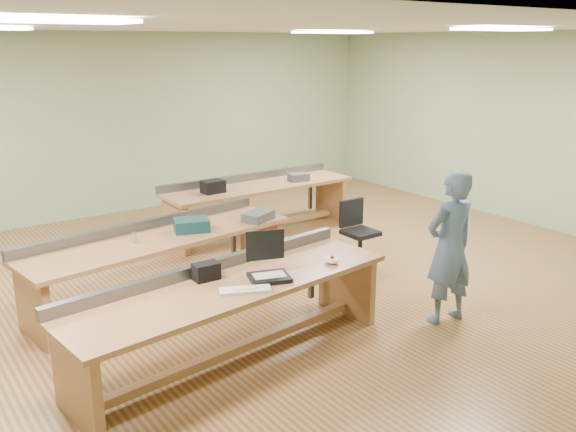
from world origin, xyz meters
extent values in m
plane|color=olive|center=(0.00, 0.00, 0.00)|extent=(10.00, 10.00, 0.00)
plane|color=silver|center=(0.00, 0.00, 3.00)|extent=(10.00, 10.00, 0.00)
cube|color=#92A079|center=(0.00, 4.00, 1.50)|extent=(10.00, 0.04, 3.00)
cube|color=#92A079|center=(0.00, -4.00, 1.50)|extent=(10.00, 0.04, 3.00)
cube|color=#92A079|center=(5.00, 0.00, 1.50)|extent=(0.04, 8.00, 3.00)
cube|color=white|center=(-2.50, -1.50, 2.97)|extent=(1.20, 0.50, 0.03)
cube|color=white|center=(2.50, -1.50, 2.97)|extent=(1.20, 0.50, 0.03)
cube|color=white|center=(2.50, 1.50, 2.97)|extent=(1.20, 0.50, 0.03)
cube|color=#996340|center=(-1.11, -1.55, 0.72)|extent=(3.26, 1.20, 0.05)
cube|color=#996340|center=(-2.60, -1.72, 0.35)|extent=(0.16, 0.75, 0.70)
cube|color=#996340|center=(0.37, -1.38, 0.35)|extent=(0.16, 0.75, 0.70)
cube|color=#996340|center=(-1.11, -1.55, 0.10)|extent=(2.88, 0.42, 0.08)
cube|color=#515459|center=(-1.16, -1.17, 0.81)|extent=(3.17, 0.44, 0.11)
cube|color=#996340|center=(-1.07, 0.10, 0.72)|extent=(3.20, 1.25, 0.05)
cube|color=#996340|center=(-2.51, -0.10, 0.35)|extent=(0.18, 0.74, 0.70)
cube|color=#996340|center=(0.38, 0.30, 0.35)|extent=(0.18, 0.74, 0.70)
cube|color=#996340|center=(-1.07, 0.10, 0.10)|extent=(2.81, 0.48, 0.08)
cube|color=#515459|center=(-1.12, 0.48, 0.81)|extent=(3.10, 0.51, 0.11)
cube|color=#996340|center=(1.21, 1.61, 0.72)|extent=(3.01, 0.80, 0.05)
cube|color=#996340|center=(-0.20, 1.60, 0.35)|extent=(0.08, 0.70, 0.70)
cube|color=#996340|center=(2.61, 1.61, 0.35)|extent=(0.08, 0.70, 0.70)
cube|color=#996340|center=(1.21, 1.61, 0.10)|extent=(2.71, 0.10, 0.08)
cube|color=#515459|center=(1.20, 1.97, 0.81)|extent=(3.01, 0.08, 0.11)
imported|color=slate|center=(1.11, -2.11, 0.81)|extent=(0.63, 0.45, 1.62)
cube|color=black|center=(-0.80, -1.65, 0.77)|extent=(0.44, 0.40, 0.04)
cube|color=black|center=(-0.75, -1.51, 1.03)|extent=(0.35, 0.13, 0.28)
cube|color=beige|center=(-1.12, -1.76, 0.76)|extent=(0.47, 0.32, 0.03)
ellipsoid|color=white|center=(-0.06, -1.65, 0.78)|extent=(0.15, 0.17, 0.07)
cube|color=black|center=(-1.26, -1.31, 0.83)|extent=(0.24, 0.16, 0.16)
cylinder|color=black|center=(1.50, -0.35, 0.21)|extent=(0.06, 0.06, 0.42)
cube|color=black|center=(1.50, -0.35, 0.44)|extent=(0.40, 0.40, 0.06)
cube|color=black|center=(1.50, -0.16, 0.67)|extent=(0.38, 0.05, 0.36)
cylinder|color=black|center=(1.50, -0.35, 0.03)|extent=(0.46, 0.46, 0.06)
cube|color=#12343C|center=(-0.69, 0.11, 0.82)|extent=(0.46, 0.40, 0.14)
cube|color=#3D3D40|center=(0.16, 0.02, 0.80)|extent=(0.45, 0.38, 0.11)
imported|color=#3D3D40|center=(-0.78, 0.21, 0.80)|extent=(0.14, 0.14, 0.10)
cylinder|color=#B8B8BC|center=(-1.38, 0.09, 0.80)|extent=(0.07, 0.07, 0.11)
cube|color=black|center=(0.40, 1.58, 0.84)|extent=(0.32, 0.23, 0.18)
cube|color=#3D3D40|center=(1.86, 1.49, 0.81)|extent=(0.32, 0.26, 0.12)
camera|label=1|loc=(-3.66, -5.95, 2.83)|focal=38.00mm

